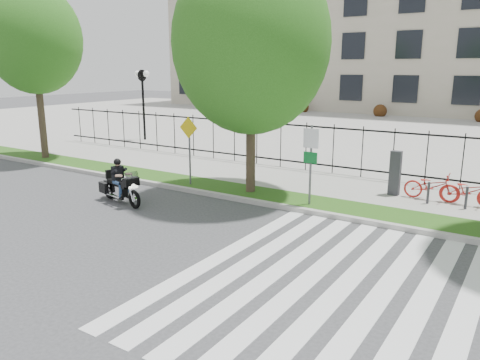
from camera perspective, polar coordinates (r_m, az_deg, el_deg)
The scene contains 14 objects.
ground at distance 12.58m, azimuth -10.37°, elevation -6.92°, with size 120.00×120.00×0.00m, color #38393B.
curb at distance 15.62m, azimuth -0.05°, elevation -2.34°, with size 60.00×0.20×0.15m, color #A4A19A.
grass_verge at distance 16.31m, azimuth 1.57°, elevation -1.66°, with size 60.00×1.50×0.15m, color #1F4812.
sidewalk at distance 18.43m, azimuth 5.64°, elevation 0.06°, with size 60.00×3.50×0.15m, color gray.
plaza at distance 34.75m, azimuth 19.20°, elevation 5.68°, with size 80.00×34.00×0.10m, color gray.
crosswalk_stripes at distance 10.12m, azimuth 10.48°, elevation -12.13°, with size 5.70×8.00×0.01m, color silver, non-canonical shape.
iron_fence at distance 19.76m, azimuth 8.06°, elevation 4.09°, with size 30.00×0.06×2.00m, color black, non-canonical shape.
office_building at distance 54.32m, azimuth 25.50°, elevation 18.23°, with size 60.00×21.90×20.15m.
lamp_post_left at distance 28.79m, azimuth -11.79°, elevation 10.98°, with size 1.06×0.70×4.25m.
street_tree_0 at distance 24.04m, azimuth -23.82°, elevation 15.39°, with size 4.29×4.29×7.93m.
street_tree_1 at distance 15.81m, azimuth 1.38°, elevation 16.38°, with size 5.19×5.19×7.98m.
sign_pole_regulatory at distance 14.57m, azimuth 8.61°, elevation 3.07°, with size 0.50×0.09×2.50m.
sign_pole_warning at distance 17.09m, azimuth -6.22°, elevation 4.68°, with size 0.78×0.09×2.49m.
motorcycle_rider at distance 15.79m, azimuth -14.35°, elevation -0.66°, with size 2.26×0.98×1.78m.
Camera 1 is at (8.19, -8.49, 4.35)m, focal length 35.00 mm.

